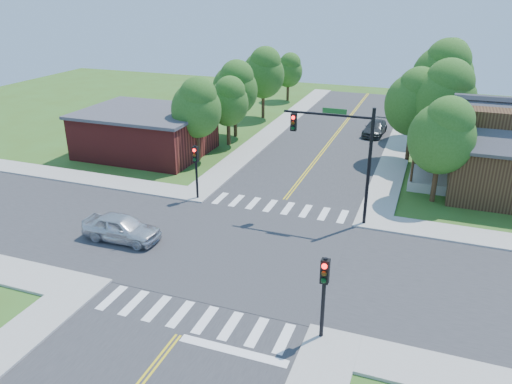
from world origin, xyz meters
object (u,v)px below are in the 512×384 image
at_px(signal_pole_se, 324,284).
at_px(car_silver, 121,228).
at_px(signal_mast_ne, 341,146).
at_px(car_dgrey, 375,128).
at_px(signal_pole_nw, 196,162).

height_order(signal_pole_se, car_silver, signal_pole_se).
height_order(signal_mast_ne, car_silver, signal_mast_ne).
relative_size(car_silver, car_dgrey, 0.99).
relative_size(signal_mast_ne, signal_pole_nw, 1.89).
relative_size(signal_mast_ne, car_silver, 1.59).
xyz_separation_m(signal_pole_se, car_silver, (-12.60, 4.46, -1.89)).
bearing_deg(signal_pole_nw, signal_pole_se, -45.00).
relative_size(signal_mast_ne, car_dgrey, 1.56).
height_order(signal_mast_ne, signal_pole_nw, signal_mast_ne).
bearing_deg(signal_mast_ne, car_silver, -148.27).
relative_size(signal_pole_nw, car_silver, 0.84).
bearing_deg(car_silver, signal_pole_nw, -12.06).
bearing_deg(car_silver, signal_mast_ne, -58.58).
bearing_deg(signal_pole_se, car_silver, 160.50).
bearing_deg(signal_pole_nw, car_dgrey, 65.49).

